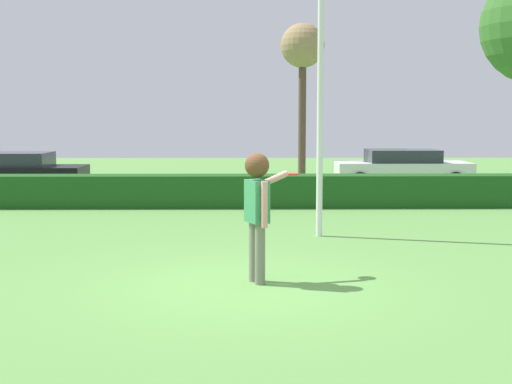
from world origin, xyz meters
name	(u,v)px	position (x,y,z in m)	size (l,w,h in m)	color
ground_plane	(248,285)	(0.00, 0.00, 0.00)	(60.00, 60.00, 0.00)	#5F9948
person	(258,201)	(0.14, 0.16, 1.14)	(0.64, 0.75, 1.79)	slate
frisbee	(290,174)	(0.62, 0.72, 1.45)	(0.24, 0.24, 0.02)	red
lamppost	(320,75)	(1.38, 3.96, 3.06)	(0.24, 0.24, 5.50)	silver
hedge_row	(247,191)	(0.00, 8.41, 0.41)	(25.16, 0.90, 0.81)	#1C501A
parked_car_black	(12,172)	(-6.86, 11.18, 0.69)	(4.22, 1.85, 1.25)	black
parked_car_white	(402,167)	(4.93, 12.87, 0.69)	(4.20, 1.80, 1.25)	white
bare_elm_tree	(303,52)	(1.83, 13.96, 4.40)	(1.45, 1.45, 5.33)	brown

